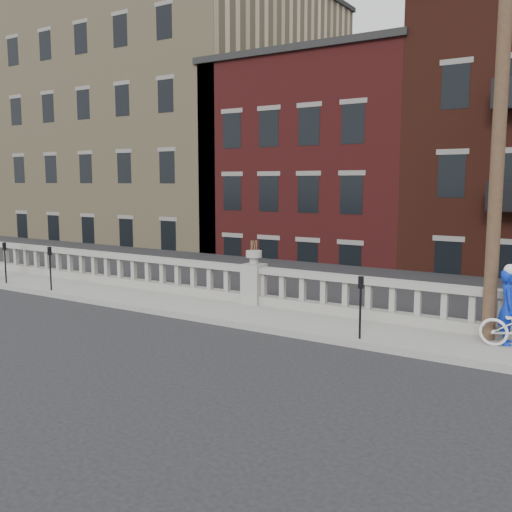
{
  "coord_description": "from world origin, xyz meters",
  "views": [
    {
      "loc": [
        8.4,
        -9.11,
        3.52
      ],
      "look_at": [
        0.55,
        3.2,
        1.59
      ],
      "focal_mm": 40.0,
      "sensor_mm": 36.0,
      "label": 1
    }
  ],
  "objects": [
    {
      "name": "planter_pedestal",
      "position": [
        0.0,
        3.95,
        0.83
      ],
      "size": [
        0.55,
        0.55,
        1.76
      ],
      "color": "gray",
      "rests_on": "sidewalk"
    },
    {
      "name": "parking_meter_b",
      "position": [
        -6.34,
        2.15,
        1.0
      ],
      "size": [
        0.1,
        0.09,
        1.36
      ],
      "color": "black",
      "rests_on": "sidewalk"
    },
    {
      "name": "cyclist",
      "position": [
        6.59,
        3.43,
        0.94
      ],
      "size": [
        0.48,
        0.63,
        1.57
      ],
      "primitive_type": "imported",
      "rotation": [
        0.0,
        0.0,
        1.77
      ],
      "color": "#0B28AF",
      "rests_on": "sidewalk"
    },
    {
      "name": "utility_pole",
      "position": [
        6.2,
        3.6,
        5.24
      ],
      "size": [
        1.6,
        0.28,
        10.0
      ],
      "color": "#422D1E",
      "rests_on": "sidewalk"
    },
    {
      "name": "lower_level",
      "position": [
        0.56,
        23.04,
        2.63
      ],
      "size": [
        80.0,
        44.0,
        20.8
      ],
      "color": "#605E59",
      "rests_on": "ground"
    },
    {
      "name": "parking_meter_c",
      "position": [
        3.86,
        2.15,
        1.0
      ],
      "size": [
        0.1,
        0.09,
        1.36
      ],
      "color": "black",
      "rests_on": "sidewalk"
    },
    {
      "name": "ground",
      "position": [
        0.0,
        0.0,
        0.0
      ],
      "size": [
        120.0,
        120.0,
        0.0
      ],
      "primitive_type": "plane",
      "color": "black",
      "rests_on": "ground"
    },
    {
      "name": "parking_meter_a",
      "position": [
        -8.64,
        2.15,
        1.0
      ],
      "size": [
        0.1,
        0.09,
        1.36
      ],
      "color": "black",
      "rests_on": "sidewalk"
    },
    {
      "name": "sidewalk",
      "position": [
        0.0,
        3.0,
        0.07
      ],
      "size": [
        32.0,
        2.2,
        0.15
      ],
      "primitive_type": "cube",
      "color": "gray",
      "rests_on": "ground"
    },
    {
      "name": "balustrade",
      "position": [
        0.0,
        3.95,
        0.64
      ],
      "size": [
        28.0,
        0.34,
        1.03
      ],
      "color": "gray",
      "rests_on": "sidewalk"
    }
  ]
}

